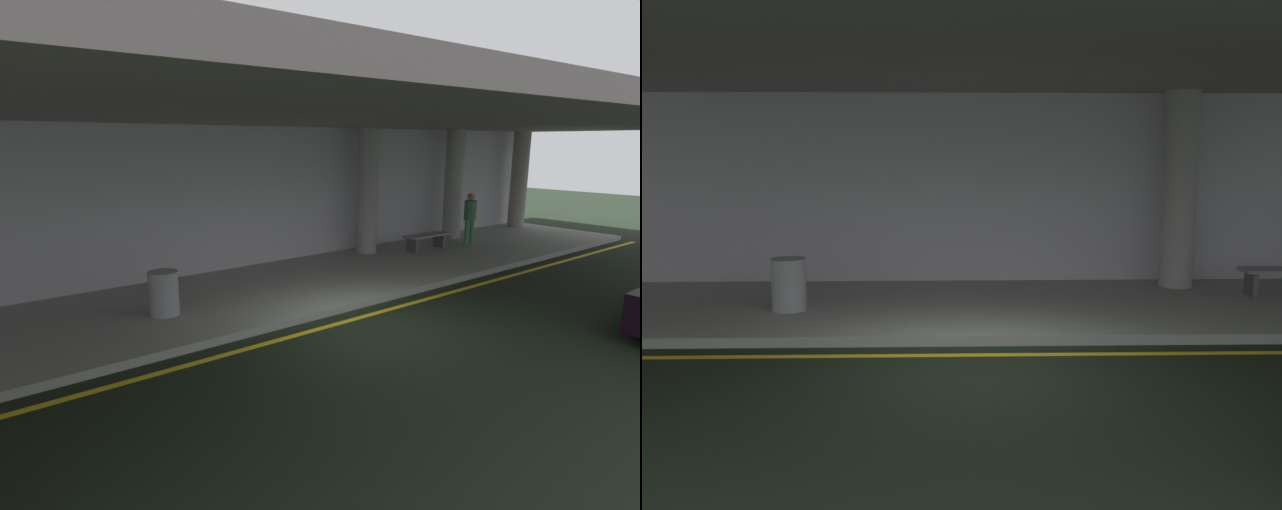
{
  "view_description": "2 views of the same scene",
  "coord_description": "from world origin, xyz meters",
  "views": [
    {
      "loc": [
        -6.28,
        -6.51,
        3.4
      ],
      "look_at": [
        -0.28,
        1.25,
        1.22
      ],
      "focal_mm": 28.64,
      "sensor_mm": 36.0,
      "label": 1
    },
    {
      "loc": [
        -0.43,
        -8.84,
        2.83
      ],
      "look_at": [
        -0.13,
        2.24,
        1.12
      ],
      "focal_mm": 40.45,
      "sensor_mm": 36.0,
      "label": 2
    }
  ],
  "objects": [
    {
      "name": "bench_metal",
      "position": [
        5.72,
        3.67,
        0.5
      ],
      "size": [
        1.6,
        0.5,
        0.48
      ],
      "color": "slate",
      "rests_on": "sidewalk"
    },
    {
      "name": "support_column_far_left",
      "position": [
        4.0,
        4.52,
        1.97
      ],
      "size": [
        0.63,
        0.63,
        3.65
      ],
      "primitive_type": "cylinder",
      "color": "gray",
      "rests_on": "sidewalk"
    },
    {
      "name": "support_column_left_mid",
      "position": [
        8.0,
        4.52,
        1.97
      ],
      "size": [
        0.63,
        0.63,
        3.65
      ],
      "primitive_type": "cylinder",
      "color": "gray",
      "rests_on": "sidewalk"
    },
    {
      "name": "traveler_with_luggage",
      "position": [
        7.31,
        3.28,
        1.11
      ],
      "size": [
        0.38,
        0.38,
        1.68
      ],
      "rotation": [
        0.0,
        0.0,
        6.0
      ],
      "color": "#3F6C4B",
      "rests_on": "sidewalk"
    },
    {
      "name": "support_column_center",
      "position": [
        12.0,
        4.52,
        1.97
      ],
      "size": [
        0.63,
        0.63,
        3.65
      ],
      "primitive_type": "cylinder",
      "color": "gray",
      "rests_on": "sidewalk"
    },
    {
      "name": "sidewalk",
      "position": [
        0.0,
        3.1,
        0.07
      ],
      "size": [
        26.0,
        4.2,
        0.15
      ],
      "primitive_type": "cube",
      "color": "gray",
      "rests_on": "ground"
    },
    {
      "name": "ceiling_overhang",
      "position": [
        0.0,
        2.6,
        3.95
      ],
      "size": [
        28.0,
        13.2,
        0.3
      ],
      "primitive_type": "cube",
      "color": "gray",
      "rests_on": "support_column_far_left"
    },
    {
      "name": "lane_stripe_yellow",
      "position": [
        0.0,
        0.58,
        0.0
      ],
      "size": [
        26.0,
        0.14,
        0.01
      ],
      "primitive_type": "cube",
      "color": "yellow",
      "rests_on": "ground"
    },
    {
      "name": "terminal_back_wall",
      "position": [
        0.0,
        5.35,
        1.9
      ],
      "size": [
        26.0,
        0.3,
        3.8
      ],
      "primitive_type": "cube",
      "color": "#B3B1B9",
      "rests_on": "ground"
    },
    {
      "name": "trash_bin_steel",
      "position": [
        -2.93,
        2.71,
        0.57
      ],
      "size": [
        0.56,
        0.56,
        0.85
      ],
      "primitive_type": "cylinder",
      "color": "gray",
      "rests_on": "sidewalk"
    },
    {
      "name": "ground_plane",
      "position": [
        0.0,
        0.0,
        0.0
      ],
      "size": [
        60.0,
        60.0,
        0.0
      ],
      "primitive_type": "plane",
      "color": "black"
    }
  ]
}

